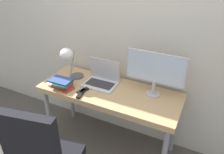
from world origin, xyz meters
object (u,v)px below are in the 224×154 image
object	(u,v)px
laptop	(102,79)
monitor	(155,70)
book_stack	(62,84)
game_controller	(53,83)
desk_lamp	(68,58)

from	to	relation	value
laptop	monitor	distance (m)	0.60
book_stack	game_controller	world-z (taller)	book_stack
game_controller	book_stack	bearing A→B (deg)	-0.74
desk_lamp	book_stack	distance (m)	0.27
monitor	desk_lamp	world-z (taller)	monitor
desk_lamp	book_stack	size ratio (longest dim) A/B	1.54
desk_lamp	book_stack	bearing A→B (deg)	-90.60
laptop	game_controller	world-z (taller)	laptop
laptop	game_controller	size ratio (longest dim) A/B	2.34
monitor	game_controller	size ratio (longest dim) A/B	3.87
laptop	book_stack	size ratio (longest dim) A/B	1.34
monitor	game_controller	xyz separation A→B (m)	(-1.00, -0.30, -0.25)
laptop	book_stack	xyz separation A→B (m)	(-0.33, -0.25, -0.00)
monitor	desk_lamp	bearing A→B (deg)	-169.56
monitor	game_controller	distance (m)	1.08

